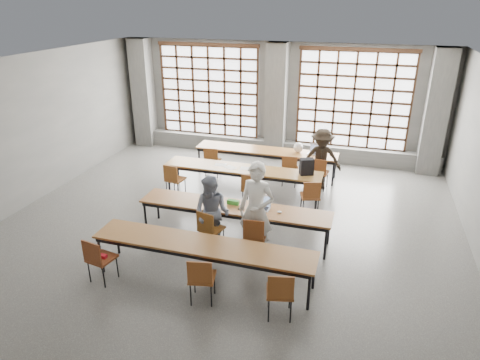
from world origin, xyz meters
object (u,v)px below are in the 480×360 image
at_px(chair_front_right, 255,234).
at_px(laptop_back, 315,151).
at_px(chair_back_mid, 290,167).
at_px(backpack, 307,167).
at_px(desk_row_b, 242,170).
at_px(laptop_front, 262,205).
at_px(chair_near_left, 98,256).
at_px(plastic_bag, 298,148).
at_px(student_back, 321,159).
at_px(chair_back_left, 212,159).
at_px(desk_row_d, 203,247).
at_px(chair_back_right, 319,170).
at_px(chair_mid_left, 174,177).
at_px(mouse, 279,212).
at_px(red_pouch, 101,256).
at_px(desk_row_a, 266,152).
at_px(student_male, 256,211).
at_px(phone, 241,209).
at_px(chair_front_left, 209,226).
at_px(green_box, 233,202).
at_px(chair_near_right, 280,290).
at_px(chair_mid_centre, 251,187).
at_px(chair_mid_right, 311,194).
at_px(student_female, 212,213).
at_px(desk_row_c, 234,209).

height_order(chair_front_right, laptop_back, laptop_back).
distance_m(chair_back_mid, backpack, 1.08).
xyz_separation_m(desk_row_b, laptop_front, (1.00, -1.98, 0.13)).
xyz_separation_m(chair_near_left, plastic_bag, (2.49, 5.84, 0.34)).
bearing_deg(student_back, plastic_bag, 129.75).
bearing_deg(chair_back_left, desk_row_d, -71.51).
xyz_separation_m(chair_back_left, chair_back_right, (2.98, 0.00, 0.00)).
height_order(chair_mid_left, backpack, backpack).
relative_size(desk_row_b, mouse, 40.82).
bearing_deg(chair_back_mid, chair_back_right, 0.02).
bearing_deg(red_pouch, desk_row_a, 74.56).
xyz_separation_m(chair_mid_left, laptop_back, (3.21, 2.26, 0.25)).
height_order(student_male, mouse, student_male).
bearing_deg(phone, chair_front_right, -51.14).
distance_m(chair_front_left, laptop_front, 1.17).
xyz_separation_m(desk_row_b, green_box, (0.40, -2.01, 0.11)).
height_order(chair_back_mid, mouse, chair_back_mid).
distance_m(desk_row_a, student_back, 1.68).
relative_size(desk_row_b, chair_near_right, 4.55).
height_order(chair_mid_centre, chair_front_right, same).
relative_size(chair_mid_right, laptop_back, 2.13).
xyz_separation_m(student_male, laptop_front, (-0.05, 0.61, -0.17)).
relative_size(desk_row_b, chair_back_mid, 4.55).
distance_m(chair_mid_left, backpack, 3.31).
bearing_deg(green_box, student_male, -41.74).
xyz_separation_m(chair_front_left, student_female, (0.02, 0.13, 0.23)).
relative_size(chair_mid_right, student_female, 0.57).
relative_size(chair_back_mid, chair_near_right, 1.00).
relative_size(desk_row_c, chair_near_right, 4.55).
xyz_separation_m(desk_row_c, laptop_front, (0.55, 0.11, 0.13)).
relative_size(chair_mid_centre, chair_front_right, 1.00).
distance_m(chair_back_left, phone, 3.56).
bearing_deg(chair_near_left, chair_back_mid, 65.08).
bearing_deg(chair_mid_centre, laptop_front, -65.84).
bearing_deg(chair_front_left, chair_back_mid, 75.74).
bearing_deg(chair_back_right, red_pouch, -121.95).
bearing_deg(student_back, chair_mid_right, -102.65).
xyz_separation_m(chair_back_mid, student_male, (0.00, -3.48, 0.43)).
distance_m(chair_back_right, student_female, 3.87).
bearing_deg(chair_mid_centre, green_box, -89.85).
relative_size(desk_row_d, student_female, 2.60).
height_order(chair_near_left, green_box, chair_near_left).
distance_m(chair_back_right, laptop_back, 0.81).
xyz_separation_m(chair_near_left, student_male, (2.40, 1.68, 0.43)).
distance_m(chair_near_right, mouse, 2.22).
distance_m(desk_row_b, chair_mid_right, 1.93).
distance_m(chair_front_right, student_female, 0.94).
xyz_separation_m(desk_row_b, chair_front_left, (0.13, -2.71, -0.13)).
distance_m(chair_mid_left, chair_front_right, 3.39).
bearing_deg(student_female, chair_front_left, -96.03).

